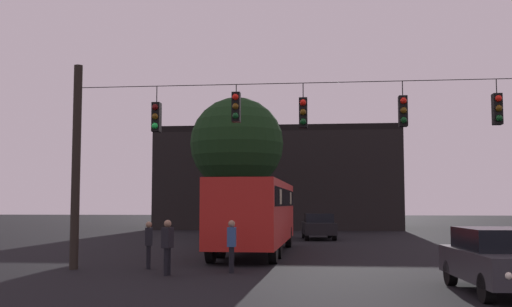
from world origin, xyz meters
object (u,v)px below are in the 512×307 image
car_far_left (318,226)px  pedestrian_crossing_center (232,243)px  car_near_right (500,259)px  pedestrian_crossing_right (149,242)px  pedestrian_crossing_left (167,244)px  tree_left_silhouette (237,144)px  city_bus (256,209)px

car_far_left → pedestrian_crossing_center: size_ratio=2.79×
car_near_right → pedestrian_crossing_right: 10.69m
car_near_right → pedestrian_crossing_left: pedestrian_crossing_left is taller
pedestrian_crossing_left → pedestrian_crossing_right: bearing=121.8°
pedestrian_crossing_right → tree_left_silhouette: size_ratio=0.18×
city_bus → tree_left_silhouette: bearing=101.9°
pedestrian_crossing_left → pedestrian_crossing_right: pedestrian_crossing_left is taller
city_bus → car_near_right: city_bus is taller
car_near_right → tree_left_silhouette: bearing=112.9°
pedestrian_crossing_left → pedestrian_crossing_right: size_ratio=1.06×
city_bus → car_far_left: bearing=76.8°
pedestrian_crossing_center → tree_left_silhouette: size_ratio=0.18×
city_bus → pedestrian_crossing_center: 7.12m
car_far_left → pedestrian_crossing_left: size_ratio=2.74×
car_near_right → pedestrian_crossing_right: (-9.76, 4.37, 0.05)m
car_far_left → pedestrian_crossing_left: bearing=-102.9°
pedestrian_crossing_left → pedestrian_crossing_right: (-1.07, 1.72, -0.06)m
car_far_left → pedestrian_crossing_center: bearing=-98.1°
car_near_right → city_bus: bearing=123.1°
car_near_right → pedestrian_crossing_center: size_ratio=2.77×
city_bus → pedestrian_crossing_right: city_bus is taller
pedestrian_crossing_left → car_far_left: bearing=77.1°
city_bus → car_near_right: bearing=-56.9°
car_far_left → pedestrian_crossing_right: 18.00m
car_far_left → city_bus: bearing=-103.2°
car_near_right → pedestrian_crossing_right: bearing=155.9°
city_bus → pedestrian_crossing_center: (0.01, -7.05, -0.97)m
car_far_left → tree_left_silhouette: bearing=172.4°
city_bus → pedestrian_crossing_right: size_ratio=7.23×
pedestrian_crossing_left → pedestrian_crossing_center: size_ratio=1.02×
city_bus → pedestrian_crossing_left: bearing=-102.5°
city_bus → pedestrian_crossing_right: bearing=-114.4°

